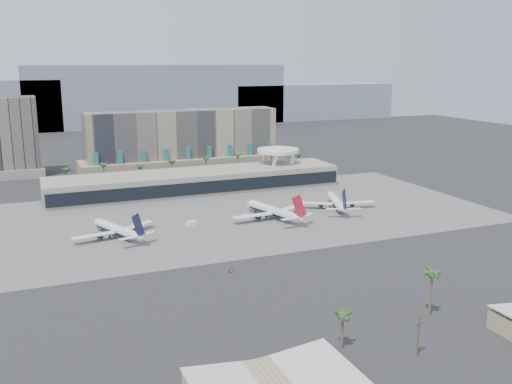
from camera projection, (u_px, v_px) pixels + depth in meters
name	position (u px, v px, depth m)	size (l,w,h in m)	color
ground	(273.00, 247.00, 234.56)	(900.00, 900.00, 0.00)	#232326
apron_pad	(228.00, 214.00, 284.12)	(260.00, 130.00, 0.06)	#5B5B59
mountain_ridge	(131.00, 100.00, 661.78)	(680.00, 60.00, 70.00)	gray
hotel	(183.00, 147.00, 391.68)	(140.00, 30.00, 42.00)	tan
office_tower	(18.00, 141.00, 374.49)	(30.00, 30.00, 52.00)	black
terminal	(196.00, 181.00, 332.09)	(170.00, 32.50, 14.50)	#9A9588
saucer_structure	(278.00, 153.00, 355.32)	(26.00, 26.00, 21.89)	white
palm_row	(191.00, 163.00, 365.48)	(157.80, 2.80, 13.10)	brown
utility_pole	(419.00, 331.00, 145.60)	(3.20, 0.85, 12.00)	#4C3826
airliner_left	(117.00, 229.00, 246.27)	(37.52, 38.69, 14.13)	white
airliner_centre	(273.00, 211.00, 275.43)	(42.38, 43.95, 15.53)	white
airliner_right	(337.00, 202.00, 293.43)	(39.43, 40.78, 14.62)	white
service_vehicle_a	(191.00, 223.00, 264.54)	(4.36, 2.13, 2.13)	white
service_vehicle_b	(245.00, 216.00, 277.76)	(3.04, 1.74, 1.56)	silver
taxiway_sign	(231.00, 271.00, 206.08)	(1.98, 0.92, 0.91)	black
near_palm_a	(343.00, 321.00, 150.01)	(6.00, 6.00, 10.64)	brown
near_palm_b	(432.00, 278.00, 168.42)	(6.00, 6.00, 14.74)	brown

